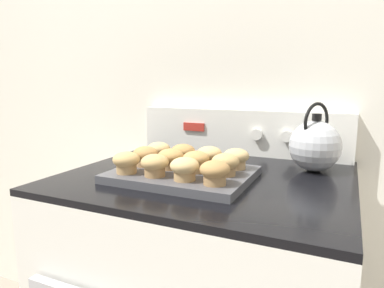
{
  "coord_description": "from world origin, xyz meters",
  "views": [
    {
      "loc": [
        0.36,
        -0.53,
        1.15
      ],
      "look_at": [
        -0.03,
        0.32,
        0.98
      ],
      "focal_mm": 32.0,
      "sensor_mm": 36.0,
      "label": 1
    }
  ],
  "objects_px": {
    "muffin_r0_c1": "(155,165)",
    "tea_kettle": "(315,145)",
    "muffin_r1_c3": "(225,164)",
    "muffin_r2_c0": "(159,151)",
    "muffin_pan": "(183,174)",
    "muffin_r0_c2": "(184,168)",
    "muffin_r0_c3": "(215,172)",
    "muffin_r2_c3": "(236,158)",
    "muffin_r1_c2": "(196,161)",
    "muffin_r1_c0": "(146,156)",
    "muffin_r2_c1": "(183,153)",
    "muffin_r0_c0": "(126,162)",
    "muffin_r2_c2": "(208,155)",
    "muffin_r1_c1": "(171,158)"
  },
  "relations": [
    {
      "from": "muffin_r0_c2",
      "to": "muffin_r1_c1",
      "type": "height_order",
      "value": "same"
    },
    {
      "from": "muffin_pan",
      "to": "muffin_r0_c2",
      "type": "bearing_deg",
      "value": -61.83
    },
    {
      "from": "muffin_pan",
      "to": "muffin_r0_c3",
      "type": "relative_size",
      "value": 5.09
    },
    {
      "from": "muffin_r2_c3",
      "to": "tea_kettle",
      "type": "distance_m",
      "value": 0.25
    },
    {
      "from": "muffin_r1_c3",
      "to": "muffin_r2_c2",
      "type": "relative_size",
      "value": 1.0
    },
    {
      "from": "muffin_r1_c1",
      "to": "muffin_r2_c1",
      "type": "relative_size",
      "value": 1.0
    },
    {
      "from": "muffin_r1_c3",
      "to": "muffin_r2_c0",
      "type": "bearing_deg",
      "value": 162.38
    },
    {
      "from": "muffin_r0_c1",
      "to": "tea_kettle",
      "type": "bearing_deg",
      "value": 41.38
    },
    {
      "from": "muffin_r0_c2",
      "to": "muffin_r1_c3",
      "type": "height_order",
      "value": "same"
    },
    {
      "from": "muffin_r0_c2",
      "to": "muffin_r1_c1",
      "type": "distance_m",
      "value": 0.12
    },
    {
      "from": "muffin_r1_c0",
      "to": "muffin_r2_c1",
      "type": "height_order",
      "value": "same"
    },
    {
      "from": "muffin_r0_c1",
      "to": "muffin_r2_c3",
      "type": "distance_m",
      "value": 0.23
    },
    {
      "from": "muffin_r0_c0",
      "to": "muffin_r2_c2",
      "type": "distance_m",
      "value": 0.24
    },
    {
      "from": "muffin_r0_c0",
      "to": "muffin_r2_c0",
      "type": "relative_size",
      "value": 1.0
    },
    {
      "from": "muffin_r2_c2",
      "to": "tea_kettle",
      "type": "relative_size",
      "value": 0.35
    },
    {
      "from": "muffin_r0_c3",
      "to": "muffin_r1_c3",
      "type": "relative_size",
      "value": 1.0
    },
    {
      "from": "muffin_r1_c3",
      "to": "muffin_r0_c1",
      "type": "bearing_deg",
      "value": -152.63
    },
    {
      "from": "muffin_r0_c1",
      "to": "muffin_r0_c3",
      "type": "relative_size",
      "value": 1.0
    },
    {
      "from": "muffin_pan",
      "to": "muffin_r2_c3",
      "type": "xyz_separation_m",
      "value": [
        0.13,
        0.08,
        0.04
      ]
    },
    {
      "from": "muffin_r0_c3",
      "to": "muffin_r1_c1",
      "type": "distance_m",
      "value": 0.19
    },
    {
      "from": "muffin_r0_c3",
      "to": "muffin_r1_c0",
      "type": "distance_m",
      "value": 0.26
    },
    {
      "from": "muffin_pan",
      "to": "muffin_r2_c0",
      "type": "bearing_deg",
      "value": 146.78
    },
    {
      "from": "muffin_r1_c2",
      "to": "muffin_r2_c0",
      "type": "relative_size",
      "value": 1.0
    },
    {
      "from": "tea_kettle",
      "to": "muffin_r0_c1",
      "type": "bearing_deg",
      "value": -138.62
    },
    {
      "from": "muffin_r0_c3",
      "to": "muffin_r2_c3",
      "type": "distance_m",
      "value": 0.17
    },
    {
      "from": "muffin_pan",
      "to": "muffin_r1_c2",
      "type": "bearing_deg",
      "value": 1.19
    },
    {
      "from": "muffin_r2_c1",
      "to": "muffin_r2_c2",
      "type": "bearing_deg",
      "value": -0.74
    },
    {
      "from": "muffin_r0_c2",
      "to": "muffin_r2_c1",
      "type": "distance_m",
      "value": 0.18
    },
    {
      "from": "muffin_r0_c1",
      "to": "muffin_r1_c3",
      "type": "height_order",
      "value": "same"
    },
    {
      "from": "muffin_r0_c2",
      "to": "muffin_r1_c3",
      "type": "bearing_deg",
      "value": 47.86
    },
    {
      "from": "muffin_r0_c1",
      "to": "muffin_r2_c3",
      "type": "bearing_deg",
      "value": 44.21
    },
    {
      "from": "muffin_r0_c1",
      "to": "muffin_r0_c3",
      "type": "distance_m",
      "value": 0.17
    },
    {
      "from": "muffin_r0_c2",
      "to": "muffin_r0_c0",
      "type": "bearing_deg",
      "value": -179.04
    },
    {
      "from": "muffin_r1_c3",
      "to": "muffin_r2_c2",
      "type": "xyz_separation_m",
      "value": [
        -0.08,
        0.08,
        0.0
      ]
    },
    {
      "from": "muffin_r1_c3",
      "to": "muffin_r2_c3",
      "type": "height_order",
      "value": "same"
    },
    {
      "from": "muffin_r0_c0",
      "to": "muffin_r0_c3",
      "type": "bearing_deg",
      "value": 0.03
    },
    {
      "from": "muffin_r0_c1",
      "to": "muffin_r2_c1",
      "type": "relative_size",
      "value": 1.0
    },
    {
      "from": "muffin_pan",
      "to": "muffin_r1_c0",
      "type": "xyz_separation_m",
      "value": [
        -0.12,
        0.0,
        0.04
      ]
    },
    {
      "from": "muffin_r0_c3",
      "to": "tea_kettle",
      "type": "bearing_deg",
      "value": 58.94
    },
    {
      "from": "muffin_r1_c1",
      "to": "muffin_r0_c0",
      "type": "bearing_deg",
      "value": -134.88
    },
    {
      "from": "muffin_r1_c3",
      "to": "muffin_r2_c3",
      "type": "xyz_separation_m",
      "value": [
        0.0,
        0.08,
        0.0
      ]
    },
    {
      "from": "muffin_r1_c2",
      "to": "muffin_r0_c3",
      "type": "bearing_deg",
      "value": -44.56
    },
    {
      "from": "muffin_r2_c0",
      "to": "muffin_r2_c3",
      "type": "bearing_deg",
      "value": 0.13
    },
    {
      "from": "muffin_r1_c3",
      "to": "muffin_r2_c1",
      "type": "bearing_deg",
      "value": 153.92
    },
    {
      "from": "muffin_pan",
      "to": "muffin_r1_c2",
      "type": "distance_m",
      "value": 0.06
    },
    {
      "from": "muffin_r2_c1",
      "to": "muffin_r2_c2",
      "type": "xyz_separation_m",
      "value": [
        0.08,
        -0.0,
        0.0
      ]
    },
    {
      "from": "muffin_r0_c3",
      "to": "muffin_r0_c1",
      "type": "bearing_deg",
      "value": 178.54
    },
    {
      "from": "muffin_r0_c0",
      "to": "tea_kettle",
      "type": "xyz_separation_m",
      "value": [
        0.45,
        0.32,
        0.03
      ]
    },
    {
      "from": "muffin_r0_c2",
      "to": "tea_kettle",
      "type": "height_order",
      "value": "tea_kettle"
    },
    {
      "from": "muffin_pan",
      "to": "muffin_r0_c2",
      "type": "relative_size",
      "value": 5.09
    }
  ]
}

